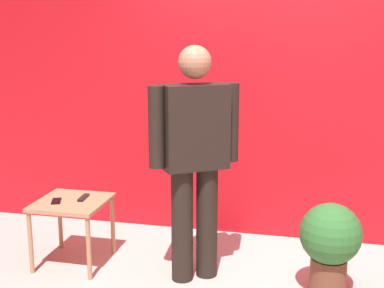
# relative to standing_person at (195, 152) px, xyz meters

# --- Properties ---
(back_wall_red) EXTENTS (5.68, 0.12, 3.37)m
(back_wall_red) POSITION_rel_standing_person_xyz_m (0.43, 1.02, 0.69)
(back_wall_red) COLOR red
(back_wall_red) RESTS_ON ground_plane
(standing_person) EXTENTS (0.65, 0.48, 1.78)m
(standing_person) POSITION_rel_standing_person_xyz_m (0.00, 0.00, 0.00)
(standing_person) COLOR black
(standing_person) RESTS_ON ground_plane
(side_table) EXTENTS (0.55, 0.55, 0.54)m
(side_table) POSITION_rel_standing_person_xyz_m (-1.02, 0.02, -0.53)
(side_table) COLOR tan
(side_table) RESTS_ON ground_plane
(cell_phone) EXTENTS (0.12, 0.16, 0.01)m
(cell_phone) POSITION_rel_standing_person_xyz_m (-1.13, -0.03, -0.45)
(cell_phone) COLOR black
(cell_phone) RESTS_ON side_table
(tv_remote) EXTENTS (0.06, 0.17, 0.02)m
(tv_remote) POSITION_rel_standing_person_xyz_m (-0.95, 0.08, -0.45)
(tv_remote) COLOR black
(tv_remote) RESTS_ON side_table
(potted_plant) EXTENTS (0.44, 0.44, 0.69)m
(potted_plant) POSITION_rel_standing_person_xyz_m (1.00, -0.05, -0.59)
(potted_plant) COLOR brown
(potted_plant) RESTS_ON ground_plane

